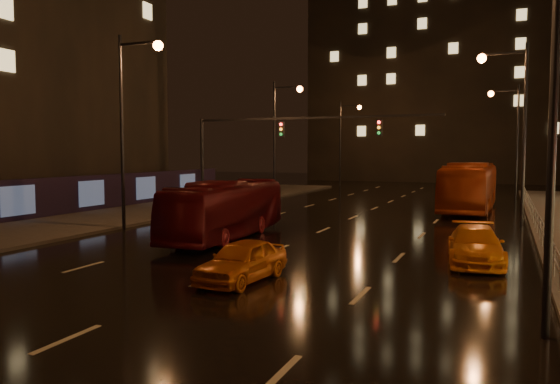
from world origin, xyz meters
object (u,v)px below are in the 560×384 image
bus_red (226,209)px  taxi_far (475,245)px  bus_curb (470,187)px  taxi_near (242,261)px

bus_red → taxi_far: (11.23, -1.80, -0.69)m
bus_red → taxi_far: size_ratio=2.11×
bus_curb → taxi_far: (1.31, -18.52, -1.01)m
taxi_near → bus_curb: bearing=82.6°
bus_red → taxi_far: 11.39m
taxi_near → taxi_far: size_ratio=0.83×
bus_red → taxi_near: size_ratio=2.53×
taxi_far → bus_curb: bearing=88.1°
bus_red → taxi_near: 8.89m
bus_red → bus_curb: size_ratio=0.81×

